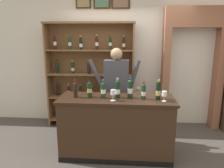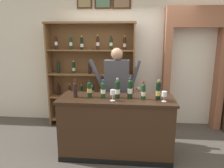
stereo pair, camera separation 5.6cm
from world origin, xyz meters
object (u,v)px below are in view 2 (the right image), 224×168
at_px(shopkeeper, 117,84).
at_px(tasting_bottle_riserva, 89,89).
at_px(tasting_bottle_super_tuscan, 117,89).
at_px(tasting_bottle_vin_santo, 130,89).
at_px(wine_glass_right, 113,93).
at_px(tasting_bottle_chianti, 103,90).
at_px(tasting_bottle_rosso, 143,91).
at_px(tasting_bottle_prosecco, 75,89).
at_px(tasting_bottle_bianco, 158,90).
at_px(wine_glass_spare, 164,94).
at_px(wine_shelf, 91,73).
at_px(tasting_counter, 116,127).

height_order(shopkeeper, tasting_bottle_riserva, shopkeeper).
height_order(shopkeeper, tasting_bottle_super_tuscan, shopkeeper).
bearing_deg(tasting_bottle_vin_santo, tasting_bottle_super_tuscan, 179.07).
distance_m(tasting_bottle_vin_santo, wine_glass_right, 0.31).
height_order(tasting_bottle_chianti, tasting_bottle_rosso, tasting_bottle_chianti).
relative_size(tasting_bottle_riserva, tasting_bottle_rosso, 0.97).
bearing_deg(tasting_bottle_riserva, tasting_bottle_rosso, -2.78).
xyz_separation_m(tasting_bottle_prosecco, tasting_bottle_chianti, (0.44, 0.01, 0.00)).
xyz_separation_m(tasting_bottle_prosecco, tasting_bottle_super_tuscan, (0.66, 0.04, 0.01)).
relative_size(tasting_bottle_prosecco, tasting_bottle_chianti, 1.00).
height_order(tasting_bottle_chianti, wine_glass_right, tasting_bottle_chianti).
relative_size(tasting_bottle_prosecco, tasting_bottle_super_tuscan, 0.93).
bearing_deg(tasting_bottle_bianco, tasting_bottle_super_tuscan, 177.42).
height_order(tasting_bottle_super_tuscan, wine_glass_right, tasting_bottle_super_tuscan).
height_order(tasting_bottle_prosecco, tasting_bottle_vin_santo, tasting_bottle_vin_santo).
bearing_deg(wine_glass_spare, wine_shelf, 135.05).
bearing_deg(tasting_bottle_chianti, wine_shelf, 108.67).
height_order(wine_shelf, tasting_bottle_rosso, wine_shelf).
relative_size(tasting_bottle_chianti, wine_glass_spare, 1.88).
bearing_deg(shopkeeper, tasting_counter, -86.38).
bearing_deg(tasting_bottle_riserva, tasting_counter, -1.96).
relative_size(tasting_bottle_chianti, tasting_bottle_super_tuscan, 0.94).
xyz_separation_m(tasting_bottle_riserva, wine_glass_right, (0.38, -0.16, -0.01)).
bearing_deg(tasting_bottle_chianti, wine_glass_right, -40.52).
xyz_separation_m(tasting_bottle_prosecco, wine_glass_spare, (1.36, -0.10, -0.02)).
xyz_separation_m(shopkeeper, tasting_bottle_rosso, (0.45, -0.59, 0.03)).
bearing_deg(wine_glass_spare, tasting_counter, 170.86).
xyz_separation_m(shopkeeper, tasting_bottle_vin_santo, (0.25, -0.55, 0.06)).
distance_m(shopkeeper, tasting_bottle_bianco, 0.89).
bearing_deg(tasting_bottle_bianco, tasting_bottle_vin_santo, 176.67).
distance_m(wine_shelf, tasting_bottle_prosecco, 1.24).
bearing_deg(tasting_bottle_vin_santo, tasting_counter, -175.49).
height_order(tasting_counter, tasting_bottle_rosso, tasting_bottle_rosso).
distance_m(tasting_counter, tasting_bottle_rosso, 0.74).
bearing_deg(wine_glass_spare, tasting_bottle_riserva, 173.51).
bearing_deg(wine_glass_spare, shopkeeper, 137.80).
relative_size(tasting_counter, tasting_bottle_vin_santo, 5.50).
distance_m(shopkeeper, tasting_bottle_prosecco, 0.85).
distance_m(tasting_bottle_riserva, tasting_bottle_rosso, 0.84).
bearing_deg(tasting_counter, tasting_bottle_super_tuscan, 50.46).
bearing_deg(tasting_bottle_vin_santo, wine_glass_spare, -14.69).
distance_m(wine_shelf, tasting_bottle_bianco, 1.76).
bearing_deg(wine_shelf, tasting_bottle_vin_santo, -55.30).
distance_m(tasting_counter, tasting_bottle_super_tuscan, 0.63).
bearing_deg(tasting_bottle_prosecco, tasting_bottle_rosso, -0.41).
bearing_deg(tasting_bottle_rosso, shopkeeper, 127.33).
xyz_separation_m(tasting_bottle_vin_santo, wine_glass_spare, (0.50, -0.13, -0.04)).
bearing_deg(tasting_bottle_chianti, tasting_counter, 3.06).
height_order(tasting_bottle_rosso, wine_glass_right, tasting_bottle_rosso).
bearing_deg(wine_shelf, wine_glass_right, -67.17).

